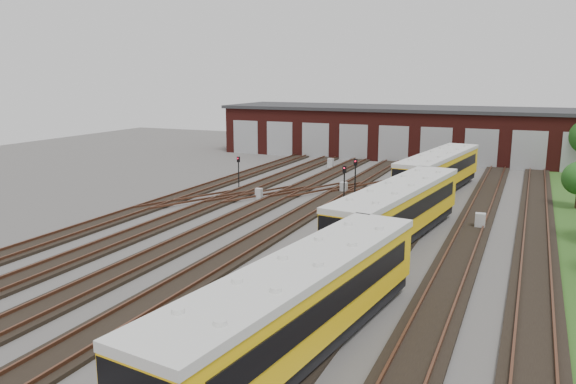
% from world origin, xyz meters
% --- Properties ---
extents(ground, '(120.00, 120.00, 0.00)m').
position_xyz_m(ground, '(0.00, 0.00, 0.00)').
color(ground, '#4C4946').
rests_on(ground, ground).
extents(track_network, '(30.40, 70.00, 0.33)m').
position_xyz_m(track_network, '(-0.17, 0.59, 0.11)').
color(track_network, black).
rests_on(track_network, ground).
extents(maintenance_shed, '(51.00, 12.50, 6.35)m').
position_xyz_m(maintenance_shed, '(-0.01, 39.97, 3.20)').
color(maintenance_shed, '#4D1713').
rests_on(maintenance_shed, ground).
extents(metro_train, '(4.98, 48.26, 3.31)m').
position_xyz_m(metro_train, '(6.00, 1.35, 2.03)').
color(metro_train, black).
rests_on(metro_train, ground).
extents(signal_mast_0, '(0.26, 0.25, 3.00)m').
position_xyz_m(signal_mast_0, '(-11.23, 12.23, 1.93)').
color(signal_mast_0, black).
rests_on(signal_mast_0, ground).
extents(signal_mast_1, '(0.29, 0.27, 3.12)m').
position_xyz_m(signal_mast_1, '(-0.43, 10.25, 2.02)').
color(signal_mast_1, black).
rests_on(signal_mast_1, ground).
extents(signal_mast_2, '(0.31, 0.29, 3.16)m').
position_xyz_m(signal_mast_2, '(6.00, 16.84, 2.05)').
color(signal_mast_2, black).
rests_on(signal_mast_2, ground).
extents(signal_mast_3, '(0.29, 0.27, 3.30)m').
position_xyz_m(signal_mast_3, '(-0.36, 13.06, 2.12)').
color(signal_mast_3, black).
rests_on(signal_mast_3, ground).
extents(relay_cabinet_0, '(0.54, 0.45, 0.90)m').
position_xyz_m(relay_cabinet_0, '(-7.61, 9.14, 0.45)').
color(relay_cabinet_0, '#B8BBBE').
rests_on(relay_cabinet_0, ground).
extents(relay_cabinet_1, '(0.65, 0.56, 1.03)m').
position_xyz_m(relay_cabinet_1, '(-7.61, 27.38, 0.51)').
color(relay_cabinet_1, '#B8BBBE').
rests_on(relay_cabinet_1, ground).
extents(relay_cabinet_2, '(0.63, 0.55, 0.98)m').
position_xyz_m(relay_cabinet_2, '(-1.77, 14.32, 0.49)').
color(relay_cabinet_2, '#B8BBBE').
rests_on(relay_cabinet_2, ground).
extents(relay_cabinet_3, '(0.65, 0.55, 1.01)m').
position_xyz_m(relay_cabinet_3, '(3.97, 29.60, 0.51)').
color(relay_cabinet_3, '#B8BBBE').
rests_on(relay_cabinet_3, ground).
extents(relay_cabinet_4, '(0.69, 0.58, 1.11)m').
position_xyz_m(relay_cabinet_4, '(10.48, 6.54, 0.55)').
color(relay_cabinet_4, '#B8BBBE').
rests_on(relay_cabinet_4, ground).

